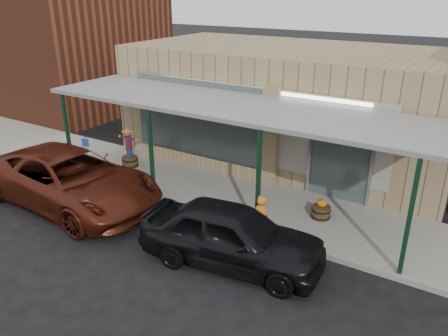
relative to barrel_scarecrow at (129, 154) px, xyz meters
The scene contains 10 objects.
ground 5.67m from the barrel_scarecrow, 41.10° to the right, with size 120.00×120.00×0.00m, color black.
sidewalk 4.29m from the barrel_scarecrow, ahead, with size 40.00×3.20×0.15m, color gray.
storefront 6.32m from the barrel_scarecrow, 46.41° to the left, with size 12.00×6.25×4.20m.
awning 4.86m from the barrel_scarecrow, ahead, with size 12.00×3.00×3.04m.
block_buildings_near 8.89m from the barrel_scarecrow, 41.32° to the left, with size 61.00×8.00×8.00m.
barrel_scarecrow is the anchor object (origin of this frame).
barrel_pumpkin 7.28m from the barrel_scarecrow, ahead, with size 0.69×0.69×0.63m.
handicap_sign 1.52m from the barrel_scarecrow, 120.52° to the right, with size 0.27×0.08×1.29m.
parked_sedan 6.84m from the barrel_scarecrow, 26.20° to the right, with size 4.68×2.42×1.52m.
car_maroon 2.98m from the barrel_scarecrow, 82.64° to the right, with size 2.78×6.04×1.68m, color #511C10.
Camera 1 is at (6.46, -7.06, 6.23)m, focal length 35.00 mm.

